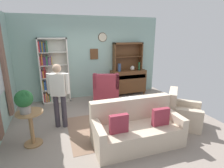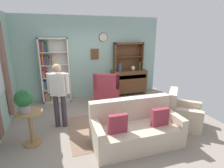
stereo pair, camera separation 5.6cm
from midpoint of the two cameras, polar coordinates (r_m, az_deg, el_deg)
ground_plane at (r=4.74m, az=-0.06°, el=-11.98°), size 5.40×4.60×0.02m
wall_back at (r=6.30m, az=-6.15°, el=8.49°), size 5.00×0.09×2.80m
area_rug at (r=4.55m, az=3.61°, el=-13.11°), size 2.63×1.67×0.01m
bookshelf at (r=6.04m, az=-18.47°, el=4.23°), size 0.90×0.30×2.10m
sideboard at (r=6.62m, az=5.70°, el=0.96°), size 1.30×0.45×0.92m
sideboard_hutch at (r=6.53m, az=5.56°, el=10.13°), size 1.10×0.26×1.00m
vase_tall at (r=6.28m, az=2.86°, el=5.36°), size 0.11×0.11×0.28m
vase_round at (r=6.51m, az=7.11°, el=5.13°), size 0.15×0.15×0.17m
bottle_wine at (r=6.59m, az=9.27°, el=5.75°), size 0.07×0.07×0.30m
couch_floral at (r=3.79m, az=8.03°, el=-14.29°), size 1.81×0.87×0.90m
armchair_floral at (r=4.76m, az=22.14°, el=-9.13°), size 1.08×1.08×0.88m
wingback_chair at (r=5.63m, az=-1.51°, el=-3.00°), size 0.98×1.00×1.05m
plant_stand at (r=4.00m, az=-24.50°, el=-11.75°), size 0.52×0.52×0.73m
potted_plant_large at (r=3.75m, az=-26.38°, el=-4.59°), size 0.34×0.34×0.47m
person_reading at (r=4.31m, az=-16.57°, el=-2.33°), size 0.52×0.30×1.56m
coffee_table at (r=4.52m, az=5.83°, el=-8.41°), size 0.80×0.50×0.42m
book_stack at (r=4.43m, az=7.61°, el=-7.29°), size 0.22×0.16×0.10m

